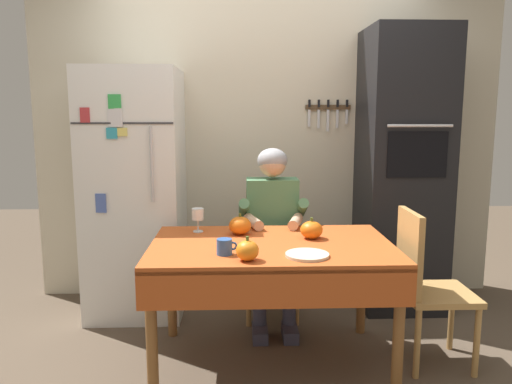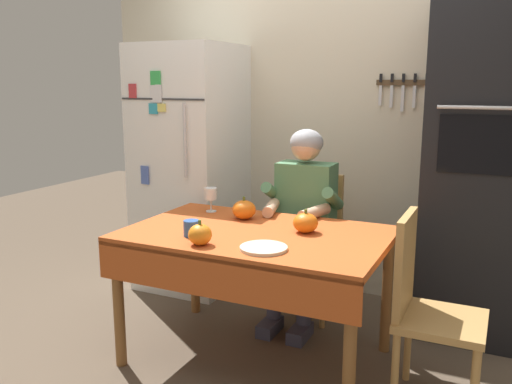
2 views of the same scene
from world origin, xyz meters
name	(u,v)px [view 1 (image 1 of 2)]	position (x,y,z in m)	size (l,w,h in m)	color
ground_plane	(272,370)	(0.00, 0.00, 0.00)	(10.00, 10.00, 0.00)	brown
back_wall_assembly	(268,136)	(0.05, 1.35, 1.30)	(3.70, 0.13, 2.60)	beige
refrigerator	(136,193)	(-0.95, 0.96, 0.90)	(0.68, 0.71, 1.80)	white
wall_oven	(402,171)	(1.05, 1.00, 1.05)	(0.60, 0.64, 2.10)	black
dining_table	(272,258)	(0.00, 0.08, 0.66)	(1.40, 0.90, 0.74)	brown
chair_behind_person	(271,246)	(0.05, 0.87, 0.51)	(0.40, 0.40, 0.93)	tan
seated_person	(273,222)	(0.05, 0.68, 0.74)	(0.47, 0.55, 1.25)	#38384C
chair_right_side	(425,281)	(0.90, 0.06, 0.51)	(0.40, 0.40, 0.93)	tan
coffee_mug	(225,247)	(-0.27, -0.13, 0.78)	(0.11, 0.08, 0.09)	#2D569E
wine_glass	(198,215)	(-0.45, 0.39, 0.85)	(0.08, 0.08, 0.15)	white
pumpkin_large	(240,225)	(-0.18, 0.32, 0.80)	(0.14, 0.14, 0.13)	orange
pumpkin_medium	(311,230)	(0.25, 0.20, 0.79)	(0.13, 0.13, 0.13)	orange
pumpkin_small	(247,251)	(-0.15, -0.24, 0.79)	(0.12, 0.12, 0.13)	orange
serving_tray	(307,255)	(0.17, -0.18, 0.75)	(0.23, 0.23, 0.02)	beige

